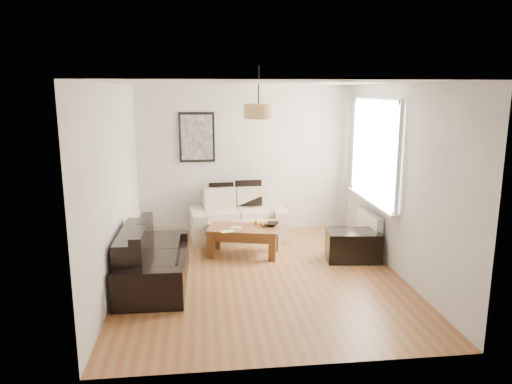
{
  "coord_description": "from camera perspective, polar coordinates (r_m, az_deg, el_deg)",
  "views": [
    {
      "loc": [
        -0.79,
        -6.2,
        2.52
      ],
      "look_at": [
        0.0,
        0.6,
        1.05
      ],
      "focal_mm": 33.68,
      "sensor_mm": 36.0,
      "label": 1
    }
  ],
  "objects": [
    {
      "name": "wall_left",
      "position": [
        6.42,
        -16.45,
        0.65
      ],
      "size": [
        0.04,
        4.5,
        2.6
      ],
      "primitive_type": null,
      "color": "silver",
      "rests_on": "floor"
    },
    {
      "name": "wall_front",
      "position": [
        4.21,
        4.47,
        -4.78
      ],
      "size": [
        3.8,
        0.04,
        2.6
      ],
      "primitive_type": null,
      "color": "silver",
      "rests_on": "floor"
    },
    {
      "name": "loveseat_cream",
      "position": [
        8.28,
        -2.19,
        -2.75
      ],
      "size": [
        1.68,
        1.04,
        0.79
      ],
      "primitive_type": null,
      "rotation": [
        0.0,
        0.0,
        0.11
      ],
      "color": "#C1B49C",
      "rests_on": "floor"
    },
    {
      "name": "papers",
      "position": [
        7.2,
        -3.43,
        -4.69
      ],
      "size": [
        0.21,
        0.17,
        0.01
      ],
      "primitive_type": "cube",
      "rotation": [
        0.0,
        0.0,
        0.18
      ],
      "color": "silver",
      "rests_on": "coffee_table"
    },
    {
      "name": "ottoman",
      "position": [
        7.38,
        11.46,
        -6.26
      ],
      "size": [
        0.84,
        0.59,
        0.45
      ],
      "primitive_type": "cube",
      "rotation": [
        0.0,
        0.0,
        -0.12
      ],
      "color": "black",
      "rests_on": "floor"
    },
    {
      "name": "wall_right",
      "position": [
        6.87,
        16.55,
        1.38
      ],
      "size": [
        0.04,
        4.5,
        2.6
      ],
      "primitive_type": null,
      "color": "silver",
      "rests_on": "floor"
    },
    {
      "name": "coffee_table",
      "position": [
        7.48,
        -1.48,
        -5.81
      ],
      "size": [
        1.18,
        0.83,
        0.44
      ],
      "primitive_type": null,
      "rotation": [
        0.0,
        0.0,
        -0.25
      ],
      "color": "brown",
      "rests_on": "floor"
    },
    {
      "name": "cushion_left",
      "position": [
        8.38,
        -4.11,
        -0.33
      ],
      "size": [
        0.43,
        0.16,
        0.42
      ],
      "primitive_type": "cube",
      "rotation": [
        0.0,
        0.0,
        0.08
      ],
      "color": "black",
      "rests_on": "loveseat_cream"
    },
    {
      "name": "pendant_shade",
      "position": [
        6.56,
        0.31,
        9.58
      ],
      "size": [
        0.4,
        0.4,
        0.2
      ],
      "primitive_type": "cylinder",
      "color": "tan",
      "rests_on": "ceiling"
    },
    {
      "name": "fruit_bowl",
      "position": [
        7.47,
        1.84,
        -3.84
      ],
      "size": [
        0.28,
        0.28,
        0.06
      ],
      "primitive_type": "imported",
      "rotation": [
        0.0,
        0.0,
        -0.29
      ],
      "color": "black",
      "rests_on": "coffee_table"
    },
    {
      "name": "sofa_leather",
      "position": [
        6.47,
        -12.03,
        -7.59
      ],
      "size": [
        0.86,
        1.72,
        0.74
      ],
      "primitive_type": null,
      "rotation": [
        0.0,
        0.0,
        1.56
      ],
      "color": "black",
      "rests_on": "floor"
    },
    {
      "name": "orange_b",
      "position": [
        7.55,
        1.08,
        -3.58
      ],
      "size": [
        0.07,
        0.07,
        0.07
      ],
      "primitive_type": "sphere",
      "rotation": [
        0.0,
        0.0,
        0.09
      ],
      "color": "orange",
      "rests_on": "fruit_bowl"
    },
    {
      "name": "wall_back",
      "position": [
        8.58,
        -1.27,
        3.94
      ],
      "size": [
        3.8,
        0.04,
        2.6
      ],
      "primitive_type": null,
      "color": "silver",
      "rests_on": "floor"
    },
    {
      "name": "ceiling",
      "position": [
        6.25,
        0.65,
        12.84
      ],
      "size": [
        3.8,
        4.5,
        0.0
      ],
      "primitive_type": null,
      "color": "white",
      "rests_on": "floor"
    },
    {
      "name": "window_bay",
      "position": [
        7.54,
        14.05,
        4.75
      ],
      "size": [
        0.14,
        1.9,
        1.6
      ],
      "primitive_type": null,
      "color": "white",
      "rests_on": "wall_right"
    },
    {
      "name": "radiator",
      "position": [
        7.77,
        13.31,
        -4.2
      ],
      "size": [
        0.1,
        0.9,
        0.52
      ],
      "primitive_type": "cube",
      "color": "white",
      "rests_on": "wall_right"
    },
    {
      "name": "orange_c",
      "position": [
        7.52,
        0.05,
        -3.63
      ],
      "size": [
        0.1,
        0.1,
        0.09
      ],
      "primitive_type": "sphere",
      "rotation": [
        0.0,
        0.0,
        -0.19
      ],
      "color": "orange",
      "rests_on": "fruit_bowl"
    },
    {
      "name": "floor",
      "position": [
        6.74,
        0.59,
        -9.84
      ],
      "size": [
        4.5,
        4.5,
        0.0
      ],
      "primitive_type": "plane",
      "color": "brown",
      "rests_on": "ground"
    },
    {
      "name": "cushion_right",
      "position": [
        8.41,
        -0.9,
        -0.14
      ],
      "size": [
        0.46,
        0.15,
        0.46
      ],
      "primitive_type": "cube",
      "rotation": [
        0.0,
        0.0,
        0.02
      ],
      "color": "black",
      "rests_on": "loveseat_cream"
    },
    {
      "name": "orange_a",
      "position": [
        7.44,
        0.69,
        -3.82
      ],
      "size": [
        0.08,
        0.08,
        0.07
      ],
      "primitive_type": "sphere",
      "rotation": [
        0.0,
        0.0,
        0.28
      ],
      "color": "#FA5B15",
      "rests_on": "fruit_bowl"
    },
    {
      "name": "poster",
      "position": [
        8.46,
        -7.04,
        6.47
      ],
      "size": [
        0.62,
        0.04,
        0.87
      ],
      "primitive_type": null,
      "color": "black",
      "rests_on": "wall_back"
    }
  ]
}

